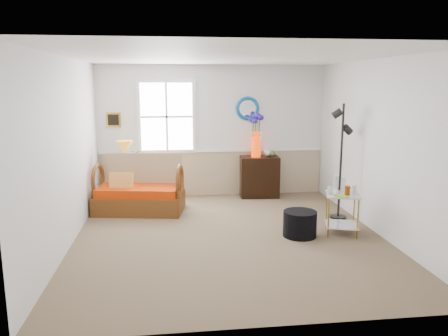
{
  "coord_description": "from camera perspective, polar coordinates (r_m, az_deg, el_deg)",
  "views": [
    {
      "loc": [
        -0.82,
        -6.14,
        2.23
      ],
      "look_at": [
        -0.02,
        0.42,
        0.95
      ],
      "focal_mm": 35.0,
      "sensor_mm": 36.0,
      "label": 1
    }
  ],
  "objects": [
    {
      "name": "chair_rail",
      "position": [
        8.75,
        -1.48,
        2.32
      ],
      "size": [
        4.46,
        0.04,
        0.06
      ],
      "primitive_type": "cube",
      "color": "white",
      "rests_on": "walls"
    },
    {
      "name": "potted_plant",
      "position": [
        8.36,
        -11.71,
        0.71
      ],
      "size": [
        0.39,
        0.43,
        0.31
      ],
      "primitive_type": "imported",
      "rotation": [
        0.0,
        0.0,
        -0.08
      ],
      "color": "#466630",
      "rests_on": "lamp_stand"
    },
    {
      "name": "window",
      "position": [
        8.63,
        -7.5,
        6.66
      ],
      "size": [
        1.14,
        0.06,
        1.44
      ],
      "primitive_type": null,
      "color": "white",
      "rests_on": "walls"
    },
    {
      "name": "cabinet",
      "position": [
        8.77,
        4.63,
        -1.11
      ],
      "size": [
        0.79,
        0.53,
        0.81
      ],
      "primitive_type": null,
      "rotation": [
        0.0,
        0.0,
        -0.06
      ],
      "color": "black",
      "rests_on": "floor"
    },
    {
      "name": "throw_pillow",
      "position": [
        7.76,
        -13.28,
        -2.08
      ],
      "size": [
        0.41,
        0.16,
        0.4
      ],
      "primitive_type": null,
      "rotation": [
        0.0,
        0.0,
        -0.16
      ],
      "color": "orange",
      "rests_on": "loveseat"
    },
    {
      "name": "ottoman",
      "position": [
        6.62,
        9.88,
        -7.19
      ],
      "size": [
        0.58,
        0.58,
        0.38
      ],
      "primitive_type": "cylinder",
      "rotation": [
        0.0,
        0.0,
        -0.19
      ],
      "color": "black",
      "rests_on": "floor"
    },
    {
      "name": "flower_vase",
      "position": [
        8.58,
        4.23,
        4.19
      ],
      "size": [
        0.3,
        0.3,
        0.83
      ],
      "primitive_type": null,
      "rotation": [
        0.0,
        0.0,
        -0.26
      ],
      "color": "red",
      "rests_on": "cabinet"
    },
    {
      "name": "mirror",
      "position": [
        8.76,
        3.09,
        7.78
      ],
      "size": [
        0.47,
        0.07,
        0.47
      ],
      "primitive_type": "torus",
      "rotation": [
        1.57,
        0.0,
        0.0
      ],
      "color": "#106FB2",
      "rests_on": "walls"
    },
    {
      "name": "wainscot",
      "position": [
        8.84,
        -1.47,
        -0.69
      ],
      "size": [
        4.46,
        0.02,
        0.9
      ],
      "primitive_type": "cube",
      "color": "tan",
      "rests_on": "walls"
    },
    {
      "name": "picture",
      "position": [
        8.72,
        -14.25,
        6.12
      ],
      "size": [
        0.28,
        0.03,
        0.28
      ],
      "primitive_type": "cube",
      "color": "#AA8524",
      "rests_on": "walls"
    },
    {
      "name": "tabletop_items",
      "position": [
        6.72,
        15.14,
        -2.26
      ],
      "size": [
        0.57,
        0.57,
        0.24
      ],
      "primitive_type": null,
      "rotation": [
        0.0,
        0.0,
        -0.69
      ],
      "color": "silver",
      "rests_on": "side_table"
    },
    {
      "name": "side_table",
      "position": [
        6.83,
        15.13,
        -5.8
      ],
      "size": [
        0.6,
        0.6,
        0.62
      ],
      "primitive_type": null,
      "rotation": [
        0.0,
        0.0,
        -0.28
      ],
      "color": "#B38D2F",
      "rests_on": "floor"
    },
    {
      "name": "lamp_stand",
      "position": [
        8.49,
        -12.52,
        -2.4
      ],
      "size": [
        0.38,
        0.38,
        0.62
      ],
      "primitive_type": null,
      "rotation": [
        0.0,
        0.0,
        -0.07
      ],
      "color": "black",
      "rests_on": "floor"
    },
    {
      "name": "ceiling",
      "position": [
        6.2,
        0.68,
        14.35
      ],
      "size": [
        4.5,
        5.0,
        0.01
      ],
      "primitive_type": "cube",
      "color": "white",
      "rests_on": "walls"
    },
    {
      "name": "table_lamp",
      "position": [
        8.35,
        -12.79,
        1.55
      ],
      "size": [
        0.38,
        0.38,
        0.57
      ],
      "primitive_type": null,
      "rotation": [
        0.0,
        0.0,
        0.27
      ],
      "color": "orange",
      "rests_on": "lamp_stand"
    },
    {
      "name": "floor",
      "position": [
        6.58,
        0.63,
        -8.87
      ],
      "size": [
        4.5,
        5.0,
        0.01
      ],
      "primitive_type": "cube",
      "color": "#78674F",
      "rests_on": "ground"
    },
    {
      "name": "walls",
      "position": [
        6.26,
        0.66,
        2.39
      ],
      "size": [
        4.51,
        5.01,
        2.6
      ],
      "color": "silver",
      "rests_on": "floor"
    },
    {
      "name": "loveseat",
      "position": [
        7.83,
        -11.02,
        -2.08
      ],
      "size": [
        1.63,
        1.09,
        0.99
      ],
      "primitive_type": null,
      "rotation": [
        0.0,
        0.0,
        -0.17
      ],
      "color": "#563115",
      "rests_on": "floor"
    },
    {
      "name": "floor_lamp",
      "position": [
        7.47,
        15.02,
        0.77
      ],
      "size": [
        0.33,
        0.33,
        1.92
      ],
      "primitive_type": null,
      "rotation": [
        0.0,
        0.0,
        -0.23
      ],
      "color": "black",
      "rests_on": "floor"
    }
  ]
}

